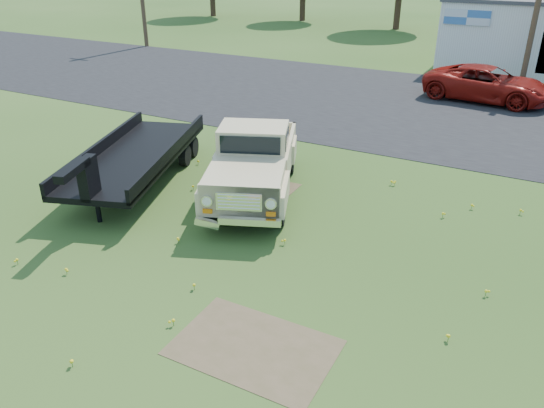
% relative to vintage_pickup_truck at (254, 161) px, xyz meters
% --- Properties ---
extents(ground, '(140.00, 140.00, 0.00)m').
position_rel_vintage_pickup_truck_xyz_m(ground, '(1.89, -2.97, -1.10)').
color(ground, '#284A17').
rests_on(ground, ground).
extents(asphalt_lot, '(90.00, 14.00, 0.02)m').
position_rel_vintage_pickup_truck_xyz_m(asphalt_lot, '(1.89, 12.03, -1.10)').
color(asphalt_lot, black).
rests_on(asphalt_lot, ground).
extents(dirt_patch_a, '(3.00, 2.00, 0.01)m').
position_rel_vintage_pickup_truck_xyz_m(dirt_patch_a, '(3.39, -5.97, -1.10)').
color(dirt_patch_a, brown).
rests_on(dirt_patch_a, ground).
extents(dirt_patch_b, '(2.20, 1.60, 0.01)m').
position_rel_vintage_pickup_truck_xyz_m(dirt_patch_b, '(-0.11, 0.53, -1.10)').
color(dirt_patch_b, brown).
rests_on(dirt_patch_b, ground).
extents(vintage_pickup_truck, '(4.43, 6.47, 2.19)m').
position_rel_vintage_pickup_truck_xyz_m(vintage_pickup_truck, '(0.00, 0.00, 0.00)').
color(vintage_pickup_truck, '#D2B98D').
rests_on(vintage_pickup_truck, ground).
extents(flatbed_trailer, '(4.68, 7.78, 2.01)m').
position_rel_vintage_pickup_truck_xyz_m(flatbed_trailer, '(-3.79, -0.89, -0.09)').
color(flatbed_trailer, black).
rests_on(flatbed_trailer, ground).
extents(red_pickup, '(6.14, 3.34, 1.63)m').
position_rel_vintage_pickup_truck_xyz_m(red_pickup, '(4.59, 14.65, -0.28)').
color(red_pickup, maroon).
rests_on(red_pickup, ground).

